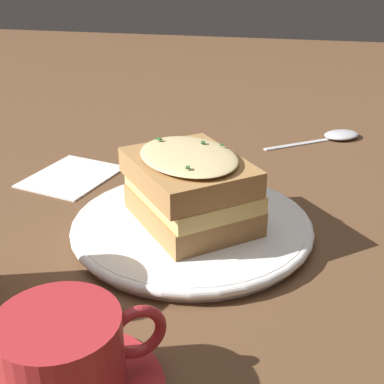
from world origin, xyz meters
The scene contains 6 objects.
ground_plane centered at (0.00, 0.00, 0.00)m, with size 2.40×2.40×0.00m, color brown.
dinner_plate centered at (0.01, -0.02, 0.01)m, with size 0.24×0.24×0.02m.
sandwich centered at (0.01, -0.02, 0.05)m, with size 0.16×0.15×0.08m.
teacup_with_saucer centered at (-0.21, 0.02, 0.03)m, with size 0.13×0.13×0.06m.
spoon centered at (0.33, -0.17, 0.00)m, with size 0.11×0.14×0.01m.
napkin centered at (0.12, 0.16, 0.00)m, with size 0.11×0.09×0.00m, color white.
Camera 1 is at (-0.45, -0.11, 0.27)m, focal length 50.00 mm.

